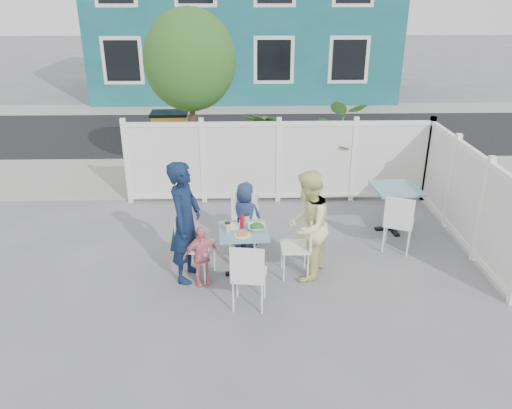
{
  "coord_description": "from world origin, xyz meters",
  "views": [
    {
      "loc": [
        -0.56,
        -6.72,
        3.89
      ],
      "look_at": [
        -0.39,
        0.04,
        0.95
      ],
      "focal_mm": 35.0,
      "sensor_mm": 36.0,
      "label": 1
    }
  ],
  "objects_px": {
    "man": "(185,222)",
    "toddler": "(201,256)",
    "spare_table": "(395,197)",
    "chair_left": "(190,239)",
    "woman": "(307,226)",
    "boy": "(245,216)",
    "chair_back": "(244,219)",
    "utility_cabinet": "(171,145)",
    "chair_right": "(301,241)",
    "main_table": "(243,240)",
    "chair_near": "(248,272)"
  },
  "relations": [
    {
      "from": "toddler",
      "to": "boy",
      "type": "bearing_deg",
      "value": 40.12
    },
    {
      "from": "spare_table",
      "to": "chair_near",
      "type": "distance_m",
      "value": 3.42
    },
    {
      "from": "utility_cabinet",
      "to": "chair_left",
      "type": "distance_m",
      "value": 4.43
    },
    {
      "from": "main_table",
      "to": "man",
      "type": "bearing_deg",
      "value": -176.21
    },
    {
      "from": "utility_cabinet",
      "to": "chair_right",
      "type": "relative_size",
      "value": 1.45
    },
    {
      "from": "toddler",
      "to": "woman",
      "type": "bearing_deg",
      "value": -13.23
    },
    {
      "from": "utility_cabinet",
      "to": "man",
      "type": "distance_m",
      "value": 4.49
    },
    {
      "from": "chair_left",
      "to": "toddler",
      "type": "height_order",
      "value": "chair_left"
    },
    {
      "from": "spare_table",
      "to": "chair_back",
      "type": "xyz_separation_m",
      "value": [
        -2.58,
        -0.7,
        -0.06
      ]
    },
    {
      "from": "spare_table",
      "to": "boy",
      "type": "relative_size",
      "value": 0.73
    },
    {
      "from": "main_table",
      "to": "chair_back",
      "type": "height_order",
      "value": "chair_back"
    },
    {
      "from": "chair_left",
      "to": "chair_right",
      "type": "xyz_separation_m",
      "value": [
        1.58,
        -0.03,
        -0.04
      ]
    },
    {
      "from": "woman",
      "to": "boy",
      "type": "bearing_deg",
      "value": -114.97
    },
    {
      "from": "utility_cabinet",
      "to": "toddler",
      "type": "xyz_separation_m",
      "value": [
        1.0,
        -4.59,
        -0.23
      ]
    },
    {
      "from": "man",
      "to": "boy",
      "type": "distance_m",
      "value": 1.29
    },
    {
      "from": "utility_cabinet",
      "to": "toddler",
      "type": "relative_size",
      "value": 1.52
    },
    {
      "from": "main_table",
      "to": "toddler",
      "type": "relative_size",
      "value": 0.82
    },
    {
      "from": "chair_right",
      "to": "woman",
      "type": "relative_size",
      "value": 0.58
    },
    {
      "from": "spare_table",
      "to": "chair_left",
      "type": "height_order",
      "value": "chair_left"
    },
    {
      "from": "utility_cabinet",
      "to": "chair_right",
      "type": "height_order",
      "value": "utility_cabinet"
    },
    {
      "from": "chair_right",
      "to": "toddler",
      "type": "bearing_deg",
      "value": 98.11
    },
    {
      "from": "toddler",
      "to": "main_table",
      "type": "bearing_deg",
      "value": 1.26
    },
    {
      "from": "spare_table",
      "to": "utility_cabinet",
      "type": "bearing_deg",
      "value": 145.02
    },
    {
      "from": "man",
      "to": "woman",
      "type": "relative_size",
      "value": 1.1
    },
    {
      "from": "utility_cabinet",
      "to": "chair_right",
      "type": "bearing_deg",
      "value": -63.01
    },
    {
      "from": "man",
      "to": "toddler",
      "type": "relative_size",
      "value": 1.98
    },
    {
      "from": "chair_left",
      "to": "spare_table",
      "type": "bearing_deg",
      "value": 129.83
    },
    {
      "from": "chair_right",
      "to": "chair_near",
      "type": "relative_size",
      "value": 0.99
    },
    {
      "from": "man",
      "to": "toddler",
      "type": "bearing_deg",
      "value": -115.97
    },
    {
      "from": "chair_right",
      "to": "woman",
      "type": "distance_m",
      "value": 0.27
    },
    {
      "from": "chair_right",
      "to": "chair_near",
      "type": "height_order",
      "value": "chair_near"
    },
    {
      "from": "chair_back",
      "to": "utility_cabinet",
      "type": "bearing_deg",
      "value": -59.69
    },
    {
      "from": "man",
      "to": "chair_near",
      "type": "bearing_deg",
      "value": -119.02
    },
    {
      "from": "utility_cabinet",
      "to": "man",
      "type": "bearing_deg",
      "value": -81.87
    },
    {
      "from": "utility_cabinet",
      "to": "woman",
      "type": "distance_m",
      "value": 5.07
    },
    {
      "from": "utility_cabinet",
      "to": "chair_near",
      "type": "bearing_deg",
      "value": -74.36
    },
    {
      "from": "chair_right",
      "to": "chair_back",
      "type": "distance_m",
      "value": 1.11
    },
    {
      "from": "spare_table",
      "to": "chair_back",
      "type": "height_order",
      "value": "chair_back"
    },
    {
      "from": "toddler",
      "to": "chair_left",
      "type": "bearing_deg",
      "value": 103.51
    },
    {
      "from": "spare_table",
      "to": "chair_right",
      "type": "bearing_deg",
      "value": -140.65
    },
    {
      "from": "main_table",
      "to": "toddler",
      "type": "bearing_deg",
      "value": -158.49
    },
    {
      "from": "spare_table",
      "to": "chair_left",
      "type": "distance_m",
      "value": 3.64
    },
    {
      "from": "chair_right",
      "to": "chair_left",
      "type": "bearing_deg",
      "value": 88.36
    },
    {
      "from": "chair_right",
      "to": "woman",
      "type": "height_order",
      "value": "woman"
    },
    {
      "from": "woman",
      "to": "main_table",
      "type": "bearing_deg",
      "value": -71.84
    },
    {
      "from": "main_table",
      "to": "boy",
      "type": "bearing_deg",
      "value": 88.0
    },
    {
      "from": "spare_table",
      "to": "toddler",
      "type": "relative_size",
      "value": 0.9
    },
    {
      "from": "man",
      "to": "woman",
      "type": "distance_m",
      "value": 1.71
    },
    {
      "from": "chair_left",
      "to": "chair_back",
      "type": "xyz_separation_m",
      "value": [
        0.77,
        0.72,
        -0.03
      ]
    },
    {
      "from": "chair_right",
      "to": "man",
      "type": "height_order",
      "value": "man"
    }
  ]
}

